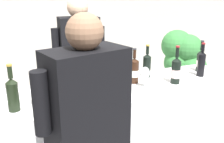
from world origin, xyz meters
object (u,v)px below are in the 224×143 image
at_px(wine_bottle_3, 176,70).
at_px(wine_bottle_10, 200,61).
at_px(wine_bottle_4, 105,71).
at_px(wine_bottle_11, 119,69).
at_px(potted_shrub, 184,59).
at_px(wine_glass, 145,74).
at_px(wine_bottle_0, 134,70).
at_px(wine_bottle_7, 13,93).
at_px(wine_bottle_6, 201,63).
at_px(wine_bottle_2, 147,65).
at_px(wine_bottle_1, 101,81).
at_px(person_server, 81,83).
at_px(ice_bucket, 48,92).

bearing_deg(wine_bottle_3, wine_bottle_10, 24.44).
distance_m(wine_bottle_4, wine_bottle_11, 0.15).
bearing_deg(wine_bottle_4, wine_bottle_3, -19.65).
bearing_deg(potted_shrub, wine_glass, -138.62).
distance_m(wine_bottle_0, wine_bottle_7, 1.04).
distance_m(wine_bottle_0, wine_bottle_10, 0.80).
bearing_deg(wine_bottle_3, wine_bottle_6, 12.46).
relative_size(wine_bottle_7, wine_bottle_10, 1.03).
distance_m(wine_bottle_2, wine_bottle_3, 0.30).
distance_m(wine_bottle_1, person_server, 0.75).
distance_m(wine_bottle_4, person_server, 0.58).
relative_size(wine_glass, potted_shrub, 0.14).
relative_size(person_server, potted_shrub, 1.38).
xyz_separation_m(wine_bottle_3, wine_bottle_6, (0.35, 0.08, 0.01)).
bearing_deg(ice_bucket, wine_bottle_7, 175.84).
height_order(wine_bottle_7, person_server, person_server).
relative_size(wine_bottle_4, ice_bucket, 1.52).
distance_m(wine_bottle_0, ice_bucket, 0.82).
height_order(wine_bottle_4, wine_bottle_6, wine_bottle_4).
bearing_deg(wine_bottle_0, wine_bottle_4, 167.39).
relative_size(wine_bottle_6, person_server, 0.19).
height_order(wine_bottle_1, wine_bottle_6, wine_bottle_6).
distance_m(wine_bottle_11, ice_bucket, 0.74).
height_order(wine_bottle_10, potted_shrub, wine_bottle_10).
xyz_separation_m(wine_bottle_4, wine_glass, (0.29, -0.20, -0.00)).
bearing_deg(potted_shrub, wine_bottle_1, -145.79).
distance_m(wine_bottle_10, potted_shrub, 1.20).
relative_size(wine_bottle_10, wine_bottle_11, 1.07).
relative_size(wine_bottle_11, person_server, 0.17).
xyz_separation_m(wine_bottle_2, wine_bottle_10, (0.61, -0.05, -0.01)).
xyz_separation_m(wine_bottle_4, wine_bottle_7, (-0.76, -0.25, 0.01)).
bearing_deg(person_server, wine_bottle_11, -63.71).
bearing_deg(wine_bottle_1, wine_bottle_0, 20.77).
bearing_deg(wine_glass, wine_bottle_3, -2.93).
relative_size(wine_bottle_1, wine_glass, 1.69).
relative_size(wine_bottle_6, wine_bottle_11, 1.09).
relative_size(wine_bottle_1, ice_bucket, 1.40).
bearing_deg(ice_bucket, wine_bottle_1, 9.45).
relative_size(wine_bottle_0, wine_glass, 1.75).
bearing_deg(wine_glass, wine_bottle_10, 14.17).
xyz_separation_m(wine_bottle_1, wine_bottle_3, (0.70, -0.02, 0.01)).
relative_size(wine_bottle_6, wine_bottle_7, 0.99).
bearing_deg(wine_bottle_10, wine_bottle_4, 179.72).
distance_m(wine_bottle_6, wine_glass, 0.66).
bearing_deg(wine_bottle_7, wine_glass, 2.91).
height_order(wine_bottle_6, potted_shrub, wine_bottle_6).
distance_m(wine_bottle_6, person_server, 1.25).
bearing_deg(wine_bottle_6, wine_bottle_3, -167.54).
bearing_deg(wine_bottle_10, wine_bottle_0, -176.20).
height_order(wine_glass, person_server, person_server).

